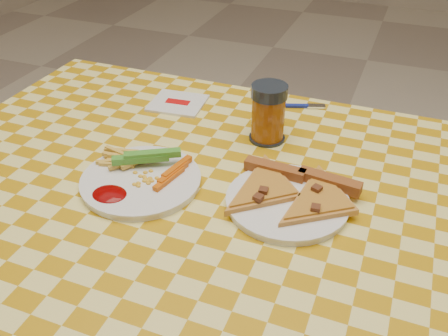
# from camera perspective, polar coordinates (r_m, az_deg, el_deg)

# --- Properties ---
(table) EXTENTS (1.28, 0.88, 0.76)m
(table) POSITION_cam_1_polar(r_m,az_deg,el_deg) (0.96, 0.30, -6.50)
(table) COLOR white
(table) RESTS_ON ground
(plate_left) EXTENTS (0.28, 0.28, 0.01)m
(plate_left) POSITION_cam_1_polar(r_m,az_deg,el_deg) (0.94, -9.46, -1.53)
(plate_left) COLOR white
(plate_left) RESTS_ON table
(plate_right) EXTENTS (0.24, 0.24, 0.01)m
(plate_right) POSITION_cam_1_polar(r_m,az_deg,el_deg) (0.89, 7.23, -3.94)
(plate_right) COLOR white
(plate_right) RESTS_ON table
(fries_veggies) EXTENTS (0.19, 0.18, 0.04)m
(fries_veggies) POSITION_cam_1_polar(r_m,az_deg,el_deg) (0.95, -9.52, -0.07)
(fries_veggies) COLOR #F2B84D
(fries_veggies) RESTS_ON plate_left
(pizza_slices) EXTENTS (0.26, 0.24, 0.02)m
(pizza_slices) POSITION_cam_1_polar(r_m,az_deg,el_deg) (0.89, 7.82, -2.62)
(pizza_slices) COLOR gold
(pizza_slices) RESTS_ON plate_right
(drink_glass) EXTENTS (0.08, 0.08, 0.12)m
(drink_glass) POSITION_cam_1_polar(r_m,az_deg,el_deg) (1.05, 5.08, 6.21)
(drink_glass) COLOR black
(drink_glass) RESTS_ON table
(napkin) EXTENTS (0.14, 0.13, 0.01)m
(napkin) POSITION_cam_1_polar(r_m,az_deg,el_deg) (1.22, -5.31, 7.41)
(napkin) COLOR silver
(napkin) RESTS_ON table
(fork) EXTENTS (0.13, 0.06, 0.01)m
(fork) POSITION_cam_1_polar(r_m,az_deg,el_deg) (1.21, 8.41, 7.06)
(fork) COLOR navy
(fork) RESTS_ON table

